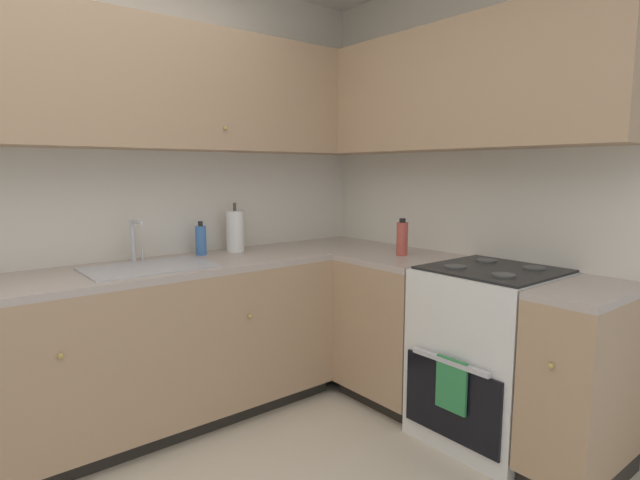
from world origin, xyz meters
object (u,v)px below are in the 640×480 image
Objects in this scene: paper_towel_roll at (235,231)px; oil_bottle at (402,238)px; oven_range at (490,353)px; soap_bottle at (201,240)px.

paper_towel_roll reaches higher than oil_bottle.
soap_bottle is at bearing 124.54° from oven_range.
paper_towel_roll reaches higher than oven_range.
oven_range is 3.32× the size of paper_towel_roll.
paper_towel_roll is at bearing -5.12° from soap_bottle.
soap_bottle is at bearing 140.42° from oil_bottle.
paper_towel_roll reaches higher than soap_bottle.
soap_bottle is (-0.95, 1.38, 0.53)m from oven_range.
paper_towel_roll is at bearing 133.35° from oil_bottle.
soap_bottle is 0.23m from paper_towel_roll.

